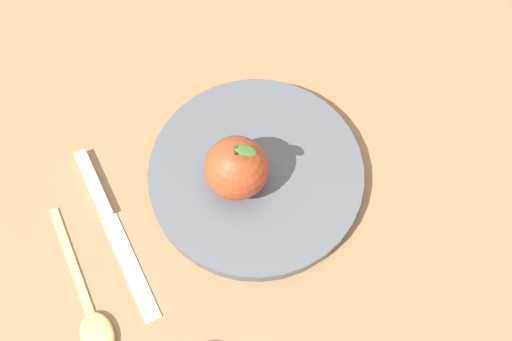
% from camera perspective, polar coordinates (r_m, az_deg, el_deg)
% --- Properties ---
extents(ground_plane, '(2.40, 2.40, 0.00)m').
position_cam_1_polar(ground_plane, '(0.69, -2.72, -1.45)').
color(ground_plane, olive).
extents(dinner_plate, '(0.24, 0.24, 0.02)m').
position_cam_1_polar(dinner_plate, '(0.69, -0.00, -0.31)').
color(dinner_plate, '#4C5156').
rests_on(dinner_plate, ground_plane).
extents(apple, '(0.07, 0.07, 0.09)m').
position_cam_1_polar(apple, '(0.64, -1.83, 0.24)').
color(apple, '#9E3D1E').
rests_on(apple, dinner_plate).
extents(knife, '(0.14, 0.18, 0.01)m').
position_cam_1_polar(knife, '(0.69, -13.64, -4.16)').
color(knife, silver).
rests_on(knife, ground_plane).
extents(spoon, '(0.12, 0.16, 0.01)m').
position_cam_1_polar(spoon, '(0.67, -15.14, -13.05)').
color(spoon, '#D8B766').
rests_on(spoon, ground_plane).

